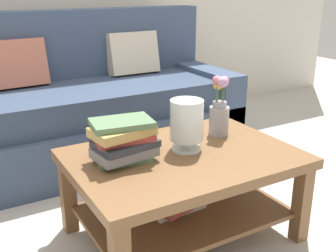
% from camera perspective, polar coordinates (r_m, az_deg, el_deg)
% --- Properties ---
extents(ground_plane, '(10.00, 10.00, 0.00)m').
position_cam_1_polar(ground_plane, '(2.50, -2.89, -10.83)').
color(ground_plane, '#B7B2A8').
extents(couch, '(2.08, 0.90, 1.06)m').
position_cam_1_polar(couch, '(3.12, -10.50, 2.33)').
color(couch, '#384760').
rests_on(couch, ground).
extents(coffee_table, '(1.10, 0.78, 0.45)m').
position_cam_1_polar(coffee_table, '(2.09, 1.97, -7.16)').
color(coffee_table, brown).
rests_on(coffee_table, ground).
extents(book_stack_main, '(0.31, 0.24, 0.20)m').
position_cam_1_polar(book_stack_main, '(1.93, -6.15, -2.02)').
color(book_stack_main, '#51704C').
rests_on(book_stack_main, coffee_table).
extents(glass_hurricane_vase, '(0.17, 0.17, 0.26)m').
position_cam_1_polar(glass_hurricane_vase, '(2.04, 2.58, 0.53)').
color(glass_hurricane_vase, silver).
rests_on(glass_hurricane_vase, coffee_table).
extents(flower_pitcher, '(0.11, 0.11, 0.33)m').
position_cam_1_polar(flower_pitcher, '(2.26, 7.07, 2.06)').
color(flower_pitcher, gray).
rests_on(flower_pitcher, coffee_table).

